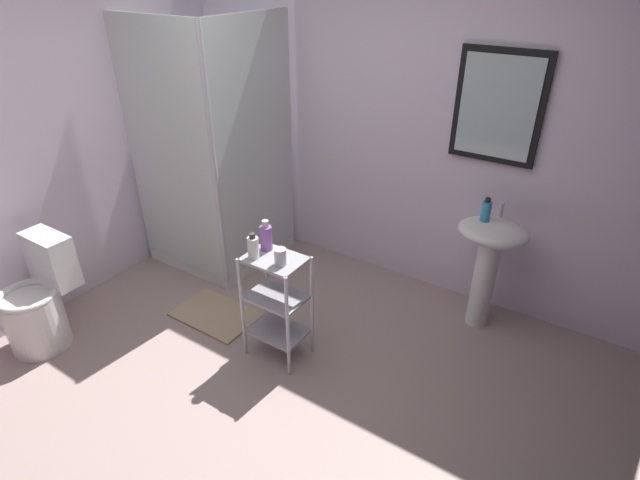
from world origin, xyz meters
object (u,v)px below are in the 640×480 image
object	(u,v)px
bath_mat	(216,314)
conditioner_bottle_purple	(266,237)
pedestal_sink	(489,254)
lotion_bottle_white	(253,247)
shower_stall	(220,211)
hand_soap_bottle	(486,211)
toilet	(39,303)
storage_cart	(277,299)
rinse_cup	(280,257)

from	to	relation	value
bath_mat	conditioner_bottle_purple	bearing A→B (deg)	0.78
pedestal_sink	lotion_bottle_white	distance (m)	1.58
shower_stall	hand_soap_bottle	bearing A→B (deg)	9.59
pedestal_sink	toilet	size ratio (longest dim) A/B	1.07
shower_stall	storage_cart	bearing A→B (deg)	-31.60
hand_soap_bottle	pedestal_sink	bearing A→B (deg)	-4.81
toilet	storage_cart	size ratio (longest dim) A/B	1.03
pedestal_sink	hand_soap_bottle	world-z (taller)	hand_soap_bottle
pedestal_sink	hand_soap_bottle	size ratio (longest dim) A/B	5.07
shower_stall	rinse_cup	world-z (taller)	shower_stall
pedestal_sink	toilet	xyz separation A→B (m)	(-2.40, -1.81, -0.26)
shower_stall	pedestal_sink	bearing A→B (deg)	9.12
toilet	pedestal_sink	bearing A→B (deg)	37.04
hand_soap_bottle	toilet	bearing A→B (deg)	-142.04
shower_stall	bath_mat	world-z (taller)	shower_stall
shower_stall	conditioner_bottle_purple	xyz separation A→B (m)	(1.03, -0.64, 0.36)
storage_cart	bath_mat	world-z (taller)	storage_cart
lotion_bottle_white	storage_cart	bearing A→B (deg)	29.25
storage_cart	toilet	bearing A→B (deg)	-150.98
pedestal_sink	lotion_bottle_white	size ratio (longest dim) A/B	4.96
pedestal_sink	conditioner_bottle_purple	distance (m)	1.50
hand_soap_bottle	lotion_bottle_white	distance (m)	1.52
shower_stall	bath_mat	distance (m)	0.93
storage_cart	conditioner_bottle_purple	distance (m)	0.41
lotion_bottle_white	rinse_cup	bearing A→B (deg)	7.94
toilet	storage_cart	distance (m)	1.60
shower_stall	bath_mat	xyz separation A→B (m)	(0.50, -0.64, -0.45)
toilet	conditioner_bottle_purple	size ratio (longest dim) A/B	3.83
storage_cart	conditioner_bottle_purple	bearing A→B (deg)	150.60
rinse_cup	toilet	bearing A→B (deg)	-153.31
conditioner_bottle_purple	bath_mat	bearing A→B (deg)	-179.22
hand_soap_bottle	rinse_cup	distance (m)	1.38
storage_cart	lotion_bottle_white	bearing A→B (deg)	-150.75
bath_mat	storage_cart	bearing A→B (deg)	-4.73
toilet	bath_mat	world-z (taller)	toilet
storage_cart	hand_soap_bottle	xyz separation A→B (m)	(0.94, 1.04, 0.44)
shower_stall	lotion_bottle_white	size ratio (longest dim) A/B	12.25
shower_stall	pedestal_sink	distance (m)	2.17
hand_soap_bottle	lotion_bottle_white	xyz separation A→B (m)	(-1.04, -1.11, -0.07)
shower_stall	toilet	xyz separation A→B (m)	(-0.26, -1.47, -0.15)
rinse_cup	hand_soap_bottle	bearing A→B (deg)	51.41
pedestal_sink	rinse_cup	xyz separation A→B (m)	(-0.93, -1.07, 0.21)
toilet	bath_mat	distance (m)	1.17
storage_cart	pedestal_sink	bearing A→B (deg)	45.90
hand_soap_bottle	rinse_cup	xyz separation A→B (m)	(-0.86, -1.08, -0.09)
bath_mat	lotion_bottle_white	bearing A→B (deg)	-12.21
toilet	bath_mat	size ratio (longest dim) A/B	1.27
lotion_bottle_white	bath_mat	distance (m)	0.96
storage_cart	rinse_cup	size ratio (longest dim) A/B	7.04
pedestal_sink	lotion_bottle_white	bearing A→B (deg)	-135.40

